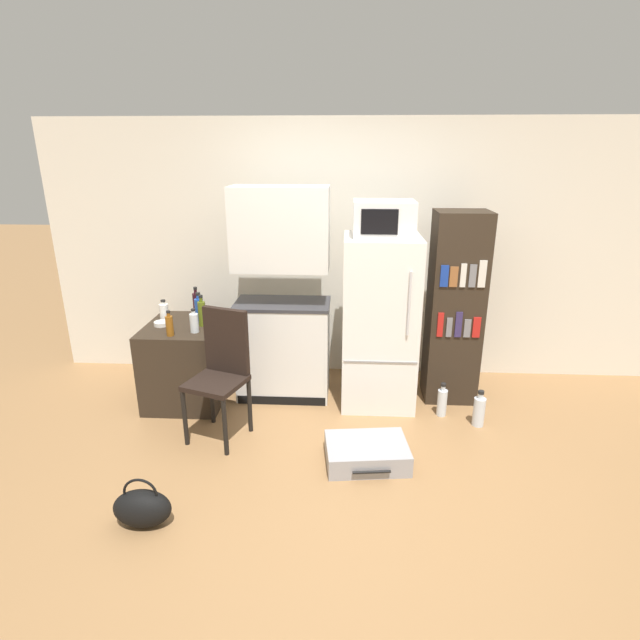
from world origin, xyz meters
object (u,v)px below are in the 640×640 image
object	(u,v)px
refrigerator	(379,322)
bottle_blue_soda	(199,310)
water_bottle_middle	(479,411)
bottle_olive_oil	(202,313)
chair	(222,364)
microwave	(384,219)
bottle_clear_short	(194,322)
kitchen_hutch	(282,303)
bottle_wine_dark	(196,303)
water_bottle_front	(442,402)
side_table	(187,362)
bookshelf	(455,309)
bottle_amber_beer	(169,325)
bottle_milk_white	(164,311)
bowl	(162,324)
handbag	(142,508)
suitcase_large_flat	(367,453)

from	to	relation	value
refrigerator	bottle_blue_soda	distance (m)	1.61
bottle_blue_soda	water_bottle_middle	world-z (taller)	bottle_blue_soda
bottle_olive_oil	chair	distance (m)	0.66
microwave	bottle_clear_short	world-z (taller)	microwave
kitchen_hutch	water_bottle_middle	distance (m)	1.92
bottle_wine_dark	water_bottle_front	distance (m)	2.39
side_table	bookshelf	bearing A→B (deg)	4.47
bottle_blue_soda	bottle_amber_beer	xyz separation A→B (m)	(-0.15, -0.36, -0.02)
kitchen_hutch	chair	world-z (taller)	kitchen_hutch
microwave	bottle_wine_dark	bearing A→B (deg)	173.23
bottle_wine_dark	bottle_amber_beer	xyz separation A→B (m)	(-0.07, -0.55, -0.02)
side_table	bottle_milk_white	world-z (taller)	bottle_milk_white
bookshelf	bowl	xyz separation A→B (m)	(-2.59, -0.22, -0.11)
bottle_blue_soda	bottle_wine_dark	bearing A→B (deg)	113.22
microwave	chair	distance (m)	1.76
kitchen_hutch	handbag	bearing A→B (deg)	-109.88
side_table	chair	size ratio (longest dim) A/B	0.73
bottle_blue_soda	bottle_amber_beer	bearing A→B (deg)	-112.42
bottle_milk_white	bottle_olive_oil	world-z (taller)	bottle_olive_oil
bottle_milk_white	bottle_clear_short	world-z (taller)	bottle_clear_short
bottle_clear_short	water_bottle_middle	world-z (taller)	bottle_clear_short
microwave	bookshelf	xyz separation A→B (m)	(0.67, 0.12, -0.80)
bottle_wine_dark	bowl	xyz separation A→B (m)	(-0.23, -0.31, -0.10)
kitchen_hutch	chair	xyz separation A→B (m)	(-0.39, -0.71, -0.29)
bottle_clear_short	side_table	bearing A→B (deg)	130.64
refrigerator	microwave	size ratio (longest dim) A/B	3.04
chair	water_bottle_middle	bearing A→B (deg)	25.31
bottle_clear_short	bottle_amber_beer	size ratio (longest dim) A/B	0.95
bottle_milk_white	water_bottle_middle	distance (m)	2.89
bottle_blue_soda	handbag	xyz separation A→B (m)	(0.09, -1.73, -0.72)
side_table	microwave	world-z (taller)	microwave
bottle_blue_soda	suitcase_large_flat	size ratio (longest dim) A/B	0.43
bottle_olive_oil	water_bottle_middle	distance (m)	2.51
bookshelf	bottle_wine_dark	xyz separation A→B (m)	(-2.36, 0.08, -0.02)
microwave	suitcase_large_flat	xyz separation A→B (m)	(-0.12, -0.99, -1.58)
bottle_blue_soda	handbag	size ratio (longest dim) A/B	0.76
chair	side_table	bearing A→B (deg)	149.69
kitchen_hutch	bottle_wine_dark	world-z (taller)	kitchen_hutch
microwave	bottle_blue_soda	size ratio (longest dim) A/B	1.83
refrigerator	water_bottle_middle	xyz separation A→B (m)	(0.83, -0.41, -0.62)
bottle_amber_beer	handbag	bearing A→B (deg)	-80.14
bottle_wine_dark	water_bottle_middle	distance (m)	2.68
kitchen_hutch	water_bottle_middle	world-z (taller)	kitchen_hutch
kitchen_hutch	bottle_olive_oil	size ratio (longest dim) A/B	6.84
bottle_clear_short	bottle_amber_beer	bearing A→B (deg)	-152.13
chair	suitcase_large_flat	xyz separation A→B (m)	(1.14, -0.36, -0.53)
kitchen_hutch	bottle_milk_white	bearing A→B (deg)	-178.27
bottle_wine_dark	bowl	distance (m)	0.39
bookshelf	bottle_blue_soda	xyz separation A→B (m)	(-2.28, -0.11, -0.01)
side_table	water_bottle_front	world-z (taller)	side_table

